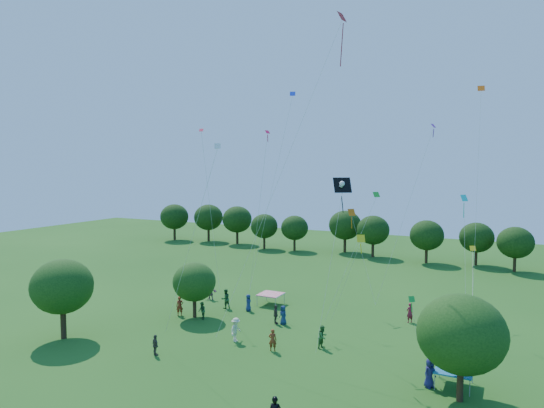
{
  "coord_description": "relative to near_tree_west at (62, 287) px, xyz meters",
  "views": [
    {
      "loc": [
        15.25,
        -16.21,
        13.63
      ],
      "look_at": [
        0.0,
        14.0,
        11.0
      ],
      "focal_mm": 32.0,
      "sensor_mm": 36.0,
      "label": 1
    }
  ],
  "objects": [
    {
      "name": "red_high_kite",
      "position": [
        18.87,
        7.3,
        16.11
      ],
      "size": [
        7.61,
        6.14,
        23.47
      ],
      "color": "red"
    },
    {
      "name": "tent_red_stripe",
      "position": [
        10.45,
        15.79,
        -3.14
      ],
      "size": [
        2.2,
        2.2,
        1.1
      ],
      "color": "red",
      "rests_on": "ground"
    },
    {
      "name": "small_kite_1",
      "position": [
        28.92,
        16.64,
        11.2
      ],
      "size": [
        0.62,
        6.87,
        19.06
      ],
      "color": "#F5590C"
    },
    {
      "name": "crowd_person_14",
      "position": [
        19.15,
        7.3,
        -3.31
      ],
      "size": [
        0.67,
        0.95,
        1.73
      ],
      "primitive_type": "imported",
      "rotation": [
        0.0,
        0.0,
        1.3
      ],
      "color": "#2C622A",
      "rests_on": "ground"
    },
    {
      "name": "crowd_person_3",
      "position": [
        26.67,
        9.19,
        -3.39
      ],
      "size": [
        1.04,
        1.05,
        1.56
      ],
      "primitive_type": "imported",
      "rotation": [
        0.0,
        0.0,
        2.34
      ],
      "color": "#BFB998",
      "rests_on": "ground"
    },
    {
      "name": "crowd_person_4",
      "position": [
        8.85,
        0.54,
        -3.42
      ],
      "size": [
        0.97,
        0.77,
        1.51
      ],
      "primitive_type": "imported",
      "rotation": [
        0.0,
        0.0,
        2.65
      ],
      "color": "#483F39",
      "rests_on": "ground"
    },
    {
      "name": "crowd_person_5",
      "position": [
        26.92,
        11.15,
        -3.28
      ],
      "size": [
        1.77,
        1.11,
        1.79
      ],
      "primitive_type": "imported",
      "rotation": [
        0.0,
        0.0,
        5.95
      ],
      "color": "#99598B",
      "rests_on": "ground"
    },
    {
      "name": "small_kite_4",
      "position": [
        10.52,
        18.09,
        11.68
      ],
      "size": [
        3.39,
        3.8,
        19.87
      ],
      "color": "#1738E7"
    },
    {
      "name": "treeline",
      "position": [
        14.74,
        45.57,
        -0.08
      ],
      "size": [
        88.01,
        8.77,
        6.77
      ],
      "color": "#422B19",
      "rests_on": "ground"
    },
    {
      "name": "small_kite_3",
      "position": [
        21.31,
        10.76,
        5.15
      ],
      "size": [
        4.0,
        1.53,
        10.36
      ],
      "color": "green"
    },
    {
      "name": "pirate_kite",
      "position": [
        20.72,
        6.68,
        8.0
      ],
      "size": [
        1.41,
        4.26,
        11.54
      ],
      "color": "black"
    },
    {
      "name": "small_kite_11",
      "position": [
        25.61,
        7.5,
        -0.06
      ],
      "size": [
        0.45,
        1.42,
        3.44
      ],
      "color": "green"
    },
    {
      "name": "crowd_person_9",
      "position": [
        12.6,
        5.54,
        -3.24
      ],
      "size": [
        0.56,
        1.23,
        1.88
      ],
      "primitive_type": "imported",
      "rotation": [
        0.0,
        0.0,
        1.58
      ],
      "color": "beige",
      "rests_on": "ground"
    },
    {
      "name": "crowd_person_6",
      "position": [
        9.51,
        12.97,
        -3.38
      ],
      "size": [
        0.7,
        0.89,
        1.58
      ],
      "primitive_type": "imported",
      "rotation": [
        0.0,
        0.0,
        1.98
      ],
      "color": "navy",
      "rests_on": "ground"
    },
    {
      "name": "near_tree_east",
      "position": [
        29.21,
        3.15,
        -0.17
      ],
      "size": [
        5.07,
        5.07,
        6.29
      ],
      "color": "#422B19",
      "rests_on": "ground"
    },
    {
      "name": "small_kite_0",
      "position": [
        4.97,
        12.96,
        7.98
      ],
      "size": [
        1.78,
        0.88,
        15.97
      ],
      "color": "red"
    },
    {
      "name": "small_kite_8",
      "position": [
        10.0,
        14.96,
        8.4
      ],
      "size": [
        2.38,
        0.57,
        15.74
      ],
      "color": "#F50E45"
    },
    {
      "name": "near_tree_north",
      "position": [
        6.12,
        9.1,
        -0.92
      ],
      "size": [
        3.87,
        3.87,
        5.0
      ],
      "color": "#422B19",
      "rests_on": "ground"
    },
    {
      "name": "small_kite_5",
      "position": [
        24.02,
        17.61,
        8.77
      ],
      "size": [
        4.46,
        2.57,
        16.04
      ],
      "color": "purple"
    },
    {
      "name": "crowd_person_0",
      "position": [
        14.13,
        10.92,
        -3.35
      ],
      "size": [
        0.92,
        0.74,
        1.64
      ],
      "primitive_type": "imported",
      "rotation": [
        0.0,
        0.0,
        5.85
      ],
      "color": "navy",
      "rests_on": "ground"
    },
    {
      "name": "small_kite_2",
      "position": [
        21.57,
        7.67,
        3.3
      ],
      "size": [
        3.46,
        2.93,
        7.47
      ],
      "color": "yellow"
    },
    {
      "name": "small_kite_10",
      "position": [
        28.63,
        18.25,
        1.23
      ],
      "size": [
        1.01,
        8.15,
        5.32
      ],
      "color": "yellow"
    },
    {
      "name": "crowd_person_11",
      "position": [
        4.09,
        14.66,
        -3.34
      ],
      "size": [
        1.6,
        0.73,
        1.66
      ],
      "primitive_type": "imported",
      "rotation": [
        0.0,
        0.0,
        6.4
      ],
      "color": "#844D6B",
      "rests_on": "ground"
    },
    {
      "name": "near_tree_west",
      "position": [
        0.0,
        0.0,
        0.0
      ],
      "size": [
        4.79,
        4.79,
        6.34
      ],
      "color": "#422B19",
      "rests_on": "ground"
    },
    {
      "name": "small_kite_7",
      "position": [
        28.01,
        16.32,
        5.31
      ],
      "size": [
        1.19,
        5.44,
        9.98
      ],
      "color": "#0ED1D4"
    },
    {
      "name": "crowd_person_7",
      "position": [
        16.04,
        5.09,
        -3.34
      ],
      "size": [
        0.72,
        0.58,
        1.66
      ],
      "primitive_type": "imported",
      "rotation": [
        0.0,
        0.0,
        3.48
      ],
      "color": "maroon",
      "rests_on": "ground"
    },
    {
      "name": "crowd_person_8",
      "position": [
        7.12,
        12.72,
        -3.24
      ],
      "size": [
        0.85,
        1.04,
        1.86
      ],
      "primitive_type": "imported",
      "rotation": [
        0.0,
        0.0,
        4.26
      ],
      "color": "#235328",
      "rests_on": "ground"
    },
    {
      "name": "small_kite_6",
      "position": [
        12.88,
        0.53,
        6.55
      ],
      "size": [
        6.26,
        2.13,
        13.8
      ],
      "color": "white"
    },
    {
      "name": "small_kite_9",
      "position": [
        18.07,
        18.2,
        4.19
      ],
      "size": [
        3.41,
        2.67,
        8.29
      ],
      "color": "#FF630D"
    },
    {
      "name": "tent_blue",
      "position": [
        28.69,
        5.0,
        -3.14
      ],
      "size": [
        2.2,
        2.2,
        1.1
      ],
      "color": "#1C74B6",
      "rests_on": "ground"
    },
    {
      "name": "crowd_person_2",
      "position": [
        7.06,
        8.9,
        -3.4
      ],
      "size": [
        0.84,
        0.83,
        1.55
      ],
      "primitive_type": "imported",
      "rotation": [
        0.0,
        0.0,
        5.51
      ],
      "color": "#26592D",
      "rests_on": "ground"
    },
    {
      "name": "crowd_person_10",
      "position": [
        13.49,
        10.77,
        -3.35
      ],
      "size": [
        0.98,
        1.01,
        1.65
      ],
      "primitive_type": "imported",
      "rotation": [
        0.0,
        0.0,
        2.32
      ],
      "color": "#453F37",
      "rests_on": "ground"
    },
    {
      "name": "crowd_person_12",
      "position": [
        27.35,
        4.21,
        -3.27
      ],
      "size": [
        0.89,
        1.01,
        1.81
      ],
      "primitive_type": "imported",
      "rotation": [
        0.0,
        0.0,
        1.0
      ],
      "color": "navy",
      "rests_on": "ground"
    },
    {
      "name": "crowd_person_1",
      "position": [
        4.6,
        8.9,
        -3.3
      ],
      "size": [
        0.77,
        0.74,
        1.75
      ],
      "primitive_type": "imported",
      "rotation": [
        0.0,
        0.0,
        0.69
      ],
      "color": "maroon",
      "rests_on": "ground"
    },
    {
      "name": "crowd_person_13",
      "position": [
        23.81,
        16.34,
        -3.3
      ],
      "size": [
        0.76,
        0.76,
        1.74
      ],
      "primitive_type": "imported",
      "rotation": [
        0.0,
        0.0,
        3.93
      ],
      "color": "maroon",
      "rests_on": "ground"
    }
  ]
}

